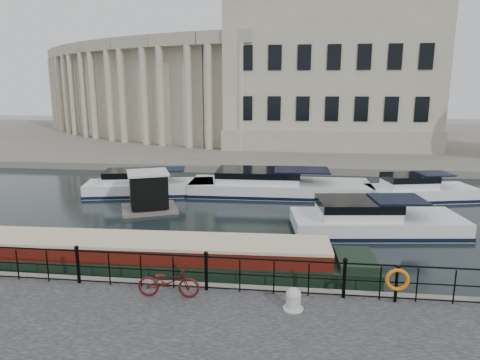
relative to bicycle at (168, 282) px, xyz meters
name	(u,v)px	position (x,y,z in m)	size (l,w,h in m)	color
ground_plane	(219,275)	(0.99, 2.79, -1.02)	(160.00, 160.00, 0.00)	black
far_bank	(271,138)	(0.99, 41.79, -0.74)	(120.00, 42.00, 0.55)	#6B665B
railing	(206,269)	(0.99, 0.54, 0.18)	(24.14, 0.14, 1.22)	black
civic_building	(261,82)	(0.00, 37.50, 6.02)	(53.55, 31.84, 16.85)	#ADA38C
bicycle	(168,282)	(0.00, 0.00, 0.00)	(0.62, 1.78, 0.94)	#4C0E0D
mooring_bollard	(293,299)	(3.56, -0.29, -0.17)	(0.56, 0.56, 0.63)	#BBBBB6
life_ring_post	(397,280)	(6.42, 0.41, 0.21)	(0.66, 0.18, 1.08)	black
narrowboat	(150,261)	(-1.52, 2.85, -0.65)	(15.96, 2.63, 1.58)	black
harbour_hut	(149,193)	(-4.07, 10.32, -0.06)	(3.54, 3.29, 2.18)	#6B665B
cabin_cruisers	(289,196)	(3.39, 12.80, -0.65)	(23.39, 10.16, 1.99)	white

